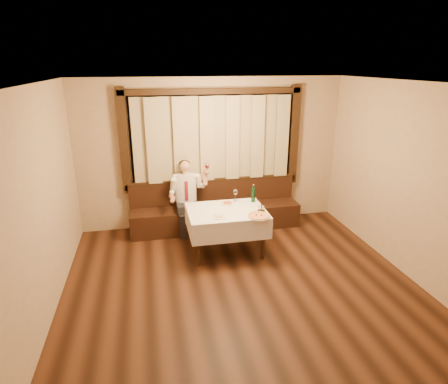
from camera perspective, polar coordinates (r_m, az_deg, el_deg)
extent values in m
cube|color=black|center=(5.04, 4.66, -18.02)|extent=(5.00, 6.00, 0.01)
cube|color=silver|center=(4.03, 5.76, 15.71)|extent=(5.00, 6.00, 0.01)
cube|color=tan|center=(7.13, -1.82, 5.88)|extent=(5.00, 0.01, 2.80)
cube|color=tan|center=(4.37, -28.23, -5.26)|extent=(0.01, 6.00, 2.80)
cube|color=tan|center=(5.58, 30.57, -0.66)|extent=(0.01, 6.00, 2.80)
cube|color=black|center=(7.05, -1.82, 8.22)|extent=(3.00, 0.02, 1.60)
cube|color=orange|center=(7.02, -7.44, 5.51)|extent=(0.50, 0.01, 0.40)
cube|color=black|center=(7.22, -1.69, 1.53)|extent=(3.30, 0.12, 0.10)
cube|color=black|center=(6.90, -1.83, 15.11)|extent=(3.30, 0.12, 0.10)
cube|color=black|center=(6.92, -15.03, 7.37)|extent=(0.16, 0.12, 1.90)
cube|color=black|center=(7.45, 10.58, 8.51)|extent=(0.16, 0.12, 1.90)
cube|color=#9B8E63|center=(6.95, -1.67, 8.07)|extent=(2.90, 0.08, 1.55)
cube|color=black|center=(7.20, -1.27, -3.84)|extent=(3.20, 0.60, 0.45)
cube|color=black|center=(7.26, -1.65, 0.16)|extent=(3.20, 0.12, 0.45)
cube|color=black|center=(7.18, -1.67, 2.01)|extent=(3.20, 0.14, 0.04)
cylinder|color=black|center=(5.86, -3.88, -8.11)|extent=(0.06, 0.06, 0.71)
cylinder|color=black|center=(6.07, 5.96, -7.17)|extent=(0.06, 0.06, 0.71)
cylinder|color=black|center=(6.52, -4.80, -5.19)|extent=(0.06, 0.06, 0.71)
cylinder|color=black|center=(6.71, 4.06, -4.44)|extent=(0.06, 0.06, 0.71)
cube|color=black|center=(6.12, 0.38, -2.99)|extent=(1.20, 0.90, 0.04)
cube|color=silver|center=(6.11, 0.38, -2.79)|extent=(1.26, 0.96, 0.01)
cube|color=silver|center=(5.75, 1.40, -6.16)|extent=(1.26, 0.01, 0.35)
cube|color=silver|center=(6.61, -0.50, -2.68)|extent=(1.26, 0.01, 0.35)
cube|color=silver|center=(6.09, -5.45, -4.76)|extent=(0.01, 0.96, 0.35)
cube|color=silver|center=(6.33, 5.98, -3.81)|extent=(0.01, 0.96, 0.35)
cylinder|color=white|center=(5.87, 5.31, -3.73)|extent=(0.36, 0.36, 0.01)
cylinder|color=#D64D20|center=(5.86, 5.31, -3.63)|extent=(0.33, 0.33, 0.01)
torus|color=tan|center=(5.86, 5.32, -3.60)|extent=(0.34, 0.34, 0.03)
sphere|color=black|center=(5.87, 4.96, -3.49)|extent=(0.02, 0.02, 0.02)
sphere|color=black|center=(5.86, 5.74, -3.54)|extent=(0.02, 0.02, 0.02)
cylinder|color=white|center=(6.37, 0.52, -1.76)|extent=(0.24, 0.24, 0.01)
ellipsoid|color=#BA411D|center=(6.35, 0.52, -1.41)|extent=(0.15, 0.15, 0.07)
cylinder|color=white|center=(5.84, -0.80, -3.75)|extent=(0.25, 0.25, 0.02)
ellipsoid|color=beige|center=(5.82, -0.80, -3.37)|extent=(0.15, 0.15, 0.07)
cylinder|color=#0E4521|center=(6.44, 4.47, -0.44)|extent=(0.07, 0.07, 0.25)
cylinder|color=#0E4521|center=(6.40, 4.50, 0.78)|extent=(0.03, 0.03, 0.06)
cylinder|color=silver|center=(6.39, 4.51, 1.07)|extent=(0.03, 0.03, 0.01)
cylinder|color=white|center=(6.50, 1.75, -1.35)|extent=(0.07, 0.07, 0.01)
cylinder|color=white|center=(6.48, 1.75, -0.87)|extent=(0.01, 0.01, 0.11)
ellipsoid|color=white|center=(6.45, 1.76, -0.03)|extent=(0.08, 0.08, 0.09)
cube|color=black|center=(6.05, 5.69, -2.87)|extent=(0.13, 0.10, 0.04)
cube|color=black|center=(6.03, 5.71, -2.32)|extent=(0.04, 0.06, 0.09)
cylinder|color=white|center=(6.04, 5.39, -2.47)|extent=(0.03, 0.03, 0.07)
cylinder|color=silver|center=(6.03, 5.40, -2.13)|extent=(0.03, 0.03, 0.01)
cylinder|color=white|center=(6.04, 6.02, -2.51)|extent=(0.03, 0.03, 0.07)
cylinder|color=silver|center=(6.02, 6.04, -2.17)|extent=(0.03, 0.03, 0.01)
cube|color=black|center=(6.91, -5.65, -2.25)|extent=(0.37, 0.42, 0.15)
cube|color=black|center=(6.83, -6.24, -5.28)|extent=(0.10, 0.11, 0.45)
cube|color=black|center=(6.85, -4.52, -5.15)|extent=(0.10, 0.11, 0.45)
ellipsoid|color=white|center=(6.93, -5.87, 0.69)|extent=(0.39, 0.24, 0.51)
cube|color=maroon|center=(6.82, -5.75, 0.13)|extent=(0.06, 0.01, 0.37)
cylinder|color=tan|center=(6.84, -5.95, 2.99)|extent=(0.09, 0.09, 0.07)
sphere|color=tan|center=(6.81, -5.99, 3.97)|extent=(0.20, 0.20, 0.20)
ellipsoid|color=black|center=(6.83, -6.02, 4.26)|extent=(0.20, 0.20, 0.15)
sphere|color=white|center=(6.85, -7.48, 2.21)|extent=(0.12, 0.12, 0.12)
sphere|color=white|center=(6.89, -4.38, 2.41)|extent=(0.12, 0.12, 0.12)
sphere|color=tan|center=(6.58, -7.90, -1.36)|extent=(0.08, 0.08, 0.08)
sphere|color=tan|center=(6.73, -2.64, 3.12)|extent=(0.09, 0.09, 0.09)
cylinder|color=white|center=(6.69, -2.61, 3.37)|extent=(0.01, 0.01, 0.10)
ellipsoid|color=white|center=(6.67, -2.62, 4.02)|extent=(0.08, 0.08, 0.10)
ellipsoid|color=#4C070F|center=(6.68, -2.61, 3.87)|extent=(0.06, 0.06, 0.06)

